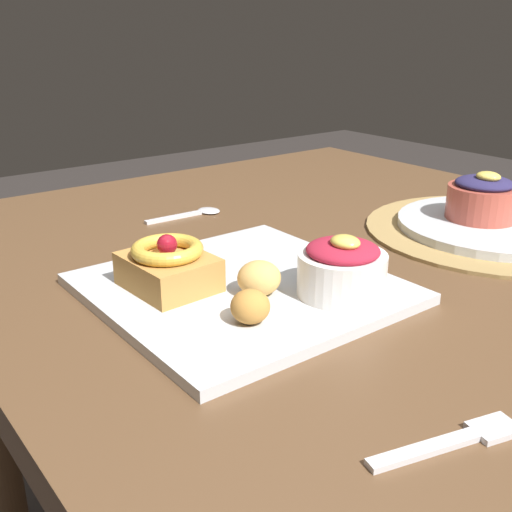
# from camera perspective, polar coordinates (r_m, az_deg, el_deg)

# --- Properties ---
(dining_table) EXTENTS (1.23, 0.96, 0.73)m
(dining_table) POSITION_cam_1_polar(r_m,az_deg,el_deg) (0.82, 12.11, -7.05)
(dining_table) COLOR brown
(dining_table) RESTS_ON ground_plane
(woven_placemat) EXTENTS (0.37, 0.37, 0.00)m
(woven_placemat) POSITION_cam_1_polar(r_m,az_deg,el_deg) (0.94, 21.41, 2.21)
(woven_placemat) COLOR #997A47
(woven_placemat) RESTS_ON dining_table
(front_plate) EXTENTS (0.30, 0.30, 0.01)m
(front_plate) POSITION_cam_1_polar(r_m,az_deg,el_deg) (0.68, -1.34, -3.05)
(front_plate) COLOR silver
(front_plate) RESTS_ON dining_table
(cake_slice) EXTENTS (0.10, 0.09, 0.06)m
(cake_slice) POSITION_cam_1_polar(r_m,az_deg,el_deg) (0.66, -8.19, -0.92)
(cake_slice) COLOR #B77F3D
(cake_slice) RESTS_ON front_plate
(berry_ramekin) EXTENTS (0.09, 0.09, 0.07)m
(berry_ramekin) POSITION_cam_1_polar(r_m,az_deg,el_deg) (0.65, 8.02, -1.12)
(berry_ramekin) COLOR white
(berry_ramekin) RESTS_ON front_plate
(fritter_front) EXTENTS (0.05, 0.05, 0.04)m
(fritter_front) POSITION_cam_1_polar(r_m,az_deg,el_deg) (0.64, 0.29, -2.07)
(fritter_front) COLOR tan
(fritter_front) RESTS_ON front_plate
(fritter_middle) EXTENTS (0.04, 0.04, 0.03)m
(fritter_middle) POSITION_cam_1_polar(r_m,az_deg,el_deg) (0.58, -0.54, -4.73)
(fritter_middle) COLOR #BC7F38
(fritter_middle) RESTS_ON front_plate
(back_plate) EXTENTS (0.28, 0.28, 0.01)m
(back_plate) POSITION_cam_1_polar(r_m,az_deg,el_deg) (0.94, 21.47, 2.70)
(back_plate) COLOR silver
(back_plate) RESTS_ON woven_placemat
(back_ramekin) EXTENTS (0.10, 0.10, 0.07)m
(back_ramekin) POSITION_cam_1_polar(r_m,az_deg,el_deg) (0.94, 20.36, 5.10)
(back_ramekin) COLOR #B24C3D
(back_ramekin) RESTS_ON back_plate
(fork) EXTENTS (0.05, 0.13, 0.00)m
(fork) POSITION_cam_1_polar(r_m,az_deg,el_deg) (0.48, 18.16, -15.98)
(fork) COLOR silver
(fork) RESTS_ON dining_table
(spoon) EXTENTS (0.04, 0.13, 0.00)m
(spoon) POSITION_cam_1_polar(r_m,az_deg,el_deg) (0.97, -5.78, 3.97)
(spoon) COLOR silver
(spoon) RESTS_ON dining_table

